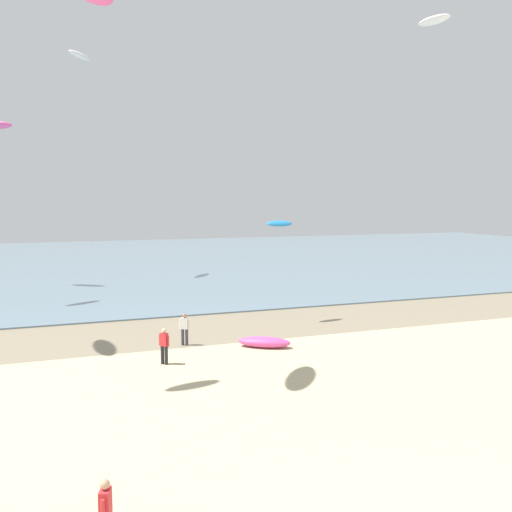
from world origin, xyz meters
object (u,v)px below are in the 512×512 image
at_px(person_mid_beach, 185,328).
at_px(kite_aloft_6, 80,55).
at_px(kite_aloft_4, 434,20).
at_px(grounded_kite, 264,342).
at_px(person_left_flank, 164,345).
at_px(kite_aloft_0, 279,224).

bearing_deg(person_mid_beach, kite_aloft_6, 97.56).
xyz_separation_m(person_mid_beach, kite_aloft_4, (20.15, 6.59, 19.80)).
relative_size(grounded_kite, kite_aloft_6, 0.82).
relative_size(person_left_flank, grounded_kite, 0.62).
bearing_deg(kite_aloft_6, person_mid_beach, 42.42).
distance_m(person_mid_beach, kite_aloft_4, 29.01).
xyz_separation_m(person_left_flank, grounded_kite, (5.43, 1.19, -0.64)).
bearing_deg(kite_aloft_4, grounded_kite, 100.51).
xyz_separation_m(grounded_kite, kite_aloft_6, (-7.61, 30.27, 21.20)).
height_order(grounded_kite, kite_aloft_0, kite_aloft_0).
relative_size(person_mid_beach, person_left_flank, 1.00).
bearing_deg(kite_aloft_4, kite_aloft_0, 85.68).
distance_m(grounded_kite, kite_aloft_6, 37.73).
height_order(kite_aloft_0, kite_aloft_6, kite_aloft_6).
bearing_deg(grounded_kite, kite_aloft_0, -88.24).
bearing_deg(person_mid_beach, kite_aloft_0, 28.22).
relative_size(kite_aloft_0, kite_aloft_4, 0.68).
bearing_deg(kite_aloft_0, kite_aloft_4, 2.81).
height_order(person_mid_beach, kite_aloft_0, kite_aloft_0).
relative_size(person_left_flank, kite_aloft_6, 0.51).
bearing_deg(person_left_flank, kite_aloft_0, 38.12).
relative_size(grounded_kite, kite_aloft_4, 1.02).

